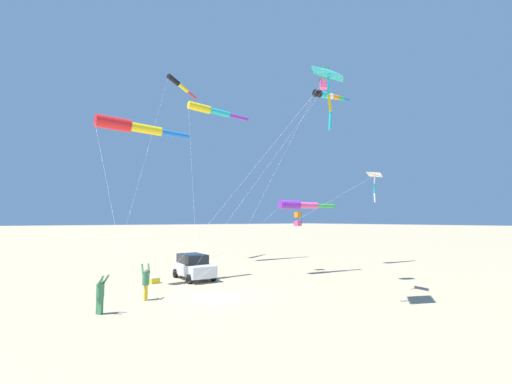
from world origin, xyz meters
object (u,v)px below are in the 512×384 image
object	(u,v)px
person_child_green_jacket	(100,293)
kite_windsock_yellow_midlevel	(131,127)
kite_windsock_small_distant	(179,84)
person_adult_flyer	(146,280)
kite_windsock_purple_drifting	(210,110)
kite_box_white_trailing	(297,219)
parked_car	(193,266)
kite_windsock_rainbow_low_near	(327,96)
kite_delta_magenta_far_left	(375,175)
kite_windsock_teal_far_right	(300,205)
cooler_box	(155,280)
kite_box_blue_topmost	(324,79)
kite_delta_striped_overhead	(329,74)

from	to	relation	value
person_child_green_jacket	kite_windsock_yellow_midlevel	bearing A→B (deg)	-113.08
person_child_green_jacket	kite_windsock_small_distant	world-z (taller)	kite_windsock_small_distant
person_adult_flyer	kite_windsock_small_distant	bearing A→B (deg)	-116.21
kite_windsock_purple_drifting	kite_box_white_trailing	world-z (taller)	kite_windsock_purple_drifting
parked_car	kite_windsock_rainbow_low_near	size ratio (longest dim) A/B	0.25
kite_windsock_purple_drifting	kite_windsock_rainbow_low_near	bearing A→B (deg)	131.77
kite_delta_magenta_far_left	person_adult_flyer	bearing A→B (deg)	-26.78
kite_windsock_purple_drifting	kite_windsock_teal_far_right	world-z (taller)	kite_windsock_purple_drifting
person_child_green_jacket	kite_windsock_teal_far_right	world-z (taller)	kite_windsock_teal_far_right
cooler_box	kite_windsock_small_distant	size ratio (longest dim) A/B	0.03
kite_windsock_yellow_midlevel	kite_box_blue_topmost	bearing A→B (deg)	145.52
kite_windsock_yellow_midlevel	kite_windsock_purple_drifting	xyz separation A→B (m)	(-10.36, -8.03, 5.45)
kite_delta_striped_overhead	kite_windsock_purple_drifting	distance (m)	21.16
cooler_box	person_adult_flyer	size ratio (longest dim) A/B	0.31
kite_delta_magenta_far_left	kite_windsock_purple_drifting	xyz separation A→B (m)	(1.83, -19.37, 9.26)
cooler_box	kite_windsock_purple_drifting	world-z (taller)	kite_windsock_purple_drifting
kite_box_blue_topmost	kite_box_white_trailing	distance (m)	11.99
person_child_green_jacket	kite_box_blue_topmost	size ratio (longest dim) A/B	0.12
kite_windsock_yellow_midlevel	kite_windsock_rainbow_low_near	bearing A→B (deg)	175.66
kite_windsock_yellow_midlevel	person_adult_flyer	bearing A→B (deg)	87.62
kite_box_white_trailing	kite_windsock_teal_far_right	bearing A→B (deg)	55.21
kite_windsock_yellow_midlevel	kite_box_white_trailing	xyz separation A→B (m)	(-13.98, 2.06, -6.60)
kite_windsock_yellow_midlevel	kite_delta_striped_overhead	bearing A→B (deg)	119.37
kite_windsock_purple_drifting	kite_windsock_small_distant	xyz separation A→B (m)	(2.20, -3.89, 3.79)
kite_windsock_purple_drifting	person_adult_flyer	bearing A→B (deg)	51.12
kite_windsock_rainbow_low_near	kite_box_white_trailing	xyz separation A→B (m)	(4.82, 0.63, -12.60)
kite_windsock_rainbow_low_near	kite_delta_magenta_far_left	size ratio (longest dim) A/B	1.08
cooler_box	kite_delta_striped_overhead	bearing A→B (deg)	113.32
person_adult_flyer	kite_windsock_rainbow_low_near	distance (m)	25.15
person_child_green_jacket	kite_box_blue_topmost	xyz separation A→B (m)	(-14.27, 1.23, 13.72)
parked_car	kite_windsock_small_distant	size ratio (longest dim) A/B	0.21
parked_car	kite_box_blue_topmost	world-z (taller)	kite_box_blue_topmost
kite_delta_magenta_far_left	kite_box_white_trailing	bearing A→B (deg)	-100.92
kite_windsock_teal_far_right	person_adult_flyer	bearing A→B (deg)	7.60
person_adult_flyer	kite_windsock_yellow_midlevel	world-z (taller)	kite_windsock_yellow_midlevel
kite_windsock_small_distant	person_child_green_jacket	bearing A→B (deg)	59.36
kite_windsock_purple_drifting	kite_windsock_yellow_midlevel	bearing A→B (deg)	37.77
cooler_box	kite_windsock_rainbow_low_near	world-z (taller)	kite_windsock_rainbow_low_near
kite_box_blue_topmost	kite_box_white_trailing	xyz separation A→B (m)	(-2.54, -5.80, -10.19)
kite_box_white_trailing	kite_windsock_small_distant	size ratio (longest dim) A/B	0.64
parked_car	kite_delta_magenta_far_left	xyz separation A→B (m)	(-7.44, 10.84, 6.37)
kite_windsock_rainbow_low_near	kite_windsock_small_distant	distance (m)	17.37
kite_windsock_teal_far_right	kite_delta_magenta_far_left	bearing A→B (deg)	83.44
kite_delta_striped_overhead	kite_box_blue_topmost	xyz separation A→B (m)	(-4.46, -4.55, 2.52)
kite_windsock_yellow_midlevel	kite_windsock_small_distant	world-z (taller)	kite_windsock_small_distant
kite_box_white_trailing	kite_windsock_teal_far_right	distance (m)	1.93
kite_delta_striped_overhead	kite_windsock_purple_drifting	size ratio (longest dim) A/B	0.74
parked_car	kite_windsock_purple_drifting	xyz separation A→B (m)	(-5.61, -8.52, 15.63)
person_child_green_jacket	kite_box_white_trailing	distance (m)	17.77
cooler_box	kite_windsock_rainbow_low_near	size ratio (longest dim) A/B	0.04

